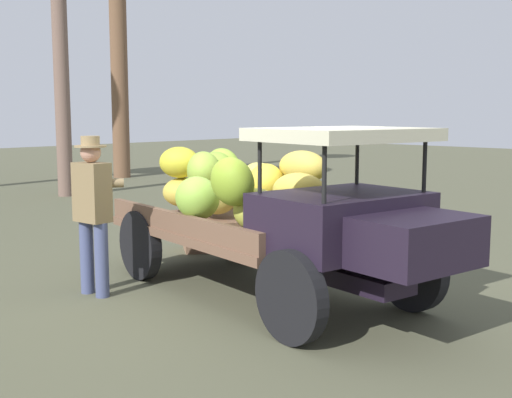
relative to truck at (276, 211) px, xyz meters
name	(u,v)px	position (x,y,z in m)	size (l,w,h in m)	color
ground_plane	(262,299)	(-0.05, -0.17, -0.95)	(60.00, 60.00, 0.00)	#52533C
truck	(276,211)	(0.00, 0.00, 0.00)	(4.62, 2.33, 1.86)	black
farmer	(93,206)	(-1.50, -1.31, 0.04)	(0.53, 0.47, 1.75)	#475078
wooden_crate	(198,235)	(-2.42, 1.01, -0.71)	(0.51, 0.39, 0.47)	#8C654A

